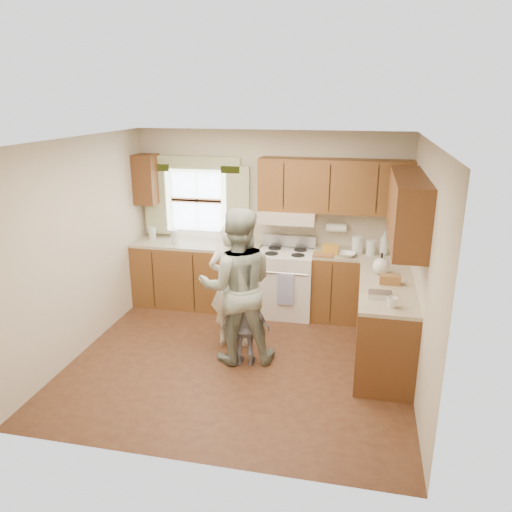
% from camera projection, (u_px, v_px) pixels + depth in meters
% --- Properties ---
extents(room, '(3.80, 3.80, 3.80)m').
position_uv_depth(room, '(239.00, 258.00, 5.42)').
color(room, '#432314').
rests_on(room, ground).
extents(kitchen_fixtures, '(3.80, 2.25, 2.15)m').
position_uv_depth(kitchen_fixtures, '(306.00, 266.00, 6.43)').
color(kitchen_fixtures, '#48290F').
rests_on(kitchen_fixtures, ground).
extents(stove, '(0.76, 0.67, 1.07)m').
position_uv_depth(stove, '(286.00, 281.00, 6.94)').
color(stove, silver).
rests_on(stove, ground).
extents(woman_left, '(0.60, 0.42, 1.56)m').
position_uv_depth(woman_left, '(232.00, 285.00, 5.94)').
color(woman_left, white).
rests_on(woman_left, ground).
extents(woman_right, '(1.02, 0.89, 1.80)m').
position_uv_depth(woman_right, '(237.00, 287.00, 5.56)').
color(woman_right, '#2C473B').
rests_on(woman_right, ground).
extents(child, '(0.55, 0.25, 0.92)m').
position_uv_depth(child, '(246.00, 327.00, 5.58)').
color(child, gray).
rests_on(child, ground).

